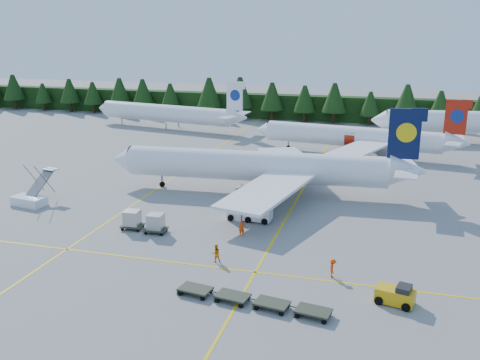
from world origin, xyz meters
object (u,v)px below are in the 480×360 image
(airliner_navy, at_px, (250,166))
(service_truck, at_px, (250,210))
(baggage_tug, at_px, (396,295))
(airliner_red, at_px, (348,137))
(airstairs, at_px, (31,198))

(airliner_navy, height_order, service_truck, airliner_navy)
(airliner_navy, bearing_deg, baggage_tug, -58.12)
(airliner_navy, xyz_separation_m, airliner_red, (11.19, 27.28, -0.45))
(airliner_navy, relative_size, baggage_tug, 12.44)
(airliner_red, distance_m, airstairs, 54.69)
(airliner_red, xyz_separation_m, baggage_tug, (8.32, -54.43, -2.42))
(airliner_red, height_order, airstairs, airliner_red)
(service_truck, distance_m, baggage_tug, 23.23)
(baggage_tug, bearing_deg, airliner_red, 112.58)
(airliner_red, bearing_deg, airstairs, -124.34)
(airliner_red, relative_size, service_truck, 6.98)
(airstairs, distance_m, baggage_tug, 47.56)
(service_truck, relative_size, baggage_tug, 1.56)
(airliner_navy, distance_m, baggage_tug, 33.56)
(airliner_navy, height_order, baggage_tug, airliner_navy)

